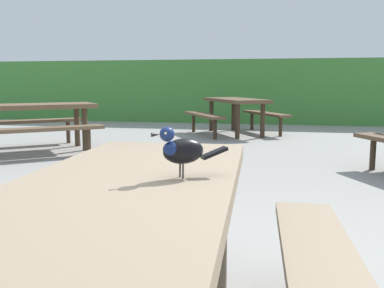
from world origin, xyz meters
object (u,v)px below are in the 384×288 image
(bird_grackle, at_px, (181,149))
(picnic_table_mid_left, at_px, (235,107))
(picnic_table_foreground, at_px, (128,228))
(picnic_table_far_centre, at_px, (35,116))

(bird_grackle, bearing_deg, picnic_table_mid_left, 94.56)
(bird_grackle, distance_m, picnic_table_mid_left, 7.53)
(picnic_table_foreground, distance_m, bird_grackle, 0.34)
(picnic_table_mid_left, bearing_deg, picnic_table_far_centre, -134.33)
(picnic_table_foreground, bearing_deg, picnic_table_far_centre, 124.69)
(bird_grackle, height_order, picnic_table_mid_left, bird_grackle)
(bird_grackle, height_order, picnic_table_far_centre, bird_grackle)
(picnic_table_foreground, distance_m, picnic_table_far_centre, 5.67)
(picnic_table_foreground, distance_m, picnic_table_mid_left, 7.55)
(picnic_table_foreground, bearing_deg, bird_grackle, 12.16)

